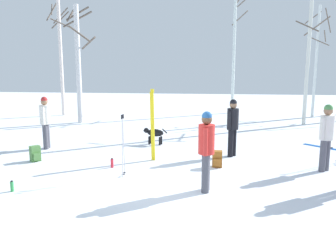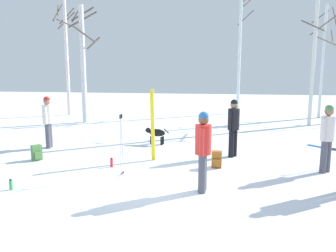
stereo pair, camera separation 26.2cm
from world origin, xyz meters
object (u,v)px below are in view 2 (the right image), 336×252
at_px(ski_poles_1, 122,144).
at_px(backpack_0, 37,153).
at_px(person_2, 48,119).
at_px(birch_tree_0, 66,45).
at_px(water_bottle_0, 11,185).
at_px(ski_pair_lying_0, 335,150).
at_px(water_bottle_1, 112,163).
at_px(dog, 156,133).
at_px(birch_tree_1, 83,60).
at_px(birch_tree_3, 315,41).
at_px(person_4, 327,134).
at_px(birch_tree_4, 323,59).
at_px(person_1, 233,124).
at_px(birch_tree_2, 240,45).
at_px(backpack_1, 217,160).
at_px(person_0, 203,146).
at_px(ski_pair_planted_0, 153,125).

distance_m(ski_poles_1, backpack_0, 3.07).
height_order(person_2, birch_tree_0, birch_tree_0).
bearing_deg(person_2, water_bottle_0, -72.21).
xyz_separation_m(person_2, ski_pair_lying_0, (9.30, 1.21, -0.97)).
bearing_deg(water_bottle_1, ski_pair_lying_0, 24.98).
height_order(dog, water_bottle_0, dog).
bearing_deg(birch_tree_1, water_bottle_1, -61.96).
distance_m(dog, birch_tree_3, 8.88).
distance_m(person_4, birch_tree_4, 11.03).
height_order(person_2, ski_pair_lying_0, person_2).
xyz_separation_m(person_1, birch_tree_2, (0.57, 10.54, 3.07)).
distance_m(water_bottle_0, birch_tree_4, 16.45).
bearing_deg(birch_tree_4, dog, -133.04).
xyz_separation_m(ski_pair_lying_0, water_bottle_1, (-6.50, -3.03, 0.11)).
bearing_deg(ski_poles_1, backpack_1, 26.21).
relative_size(person_1, dog, 1.93).
relative_size(person_1, backpack_1, 3.90).
xyz_separation_m(dog, backpack_0, (-2.95, -2.62, -0.17)).
xyz_separation_m(person_4, water_bottle_1, (-5.47, -0.47, -0.86)).
relative_size(backpack_1, birch_tree_4, 0.07).
xyz_separation_m(backpack_1, birch_tree_0, (-8.73, 9.35, 3.75)).
bearing_deg(water_bottle_0, backpack_1, 29.27).
xyz_separation_m(ski_poles_1, birch_tree_4, (7.59, 11.64, 2.34)).
relative_size(water_bottle_1, birch_tree_1, 0.04).
bearing_deg(birch_tree_3, birch_tree_0, 172.66).
bearing_deg(ski_poles_1, birch_tree_2, 75.73).
distance_m(person_0, person_2, 6.20).
xyz_separation_m(dog, ski_pair_planted_0, (0.33, -2.05, 0.63)).
bearing_deg(birch_tree_2, person_2, -122.36).
xyz_separation_m(person_0, ski_poles_1, (-2.00, 0.73, -0.17)).
relative_size(ski_poles_1, birch_tree_4, 0.25).
distance_m(water_bottle_0, water_bottle_1, 2.54).
distance_m(dog, birch_tree_1, 6.79).
bearing_deg(person_2, person_4, -9.28).
height_order(person_0, water_bottle_1, person_0).
height_order(water_bottle_1, birch_tree_1, birch_tree_1).
xyz_separation_m(person_0, backpack_1, (0.26, 1.84, -0.77)).
bearing_deg(ski_poles_1, person_2, 142.94).
xyz_separation_m(ski_pair_lying_0, ski_poles_1, (-6.00, -3.70, 0.80)).
distance_m(ski_poles_1, water_bottle_1, 1.09).
bearing_deg(ski_pair_planted_0, backpack_1, -13.82).
xyz_separation_m(person_4, birch_tree_3, (1.44, 7.66, 2.90)).
xyz_separation_m(person_1, ski_pair_lying_0, (3.29, 1.38, -0.97)).
bearing_deg(ski_poles_1, person_0, -20.07).
xyz_separation_m(ski_pair_planted_0, birch_tree_3, (5.98, 7.24, 2.86)).
xyz_separation_m(person_0, birch_tree_1, (-6.38, 8.70, 2.06)).
bearing_deg(ski_pair_planted_0, birch_tree_3, 50.45).
bearing_deg(water_bottle_1, dog, 78.42).
relative_size(backpack_0, backpack_1, 1.00).
bearing_deg(person_1, ski_pair_planted_0, -161.46).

